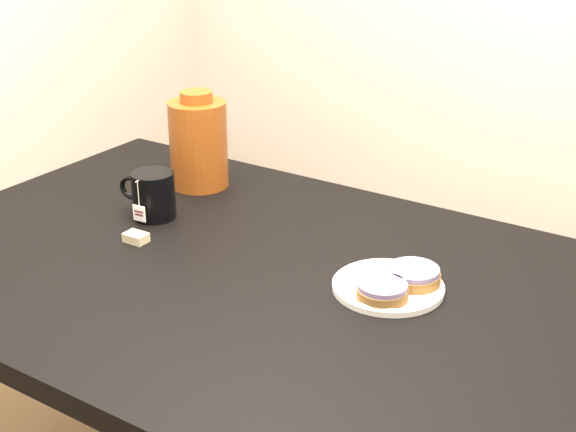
% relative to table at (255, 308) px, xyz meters
% --- Properties ---
extents(table, '(1.40, 0.90, 0.75)m').
position_rel_table_xyz_m(table, '(0.00, 0.00, 0.00)').
color(table, black).
rests_on(table, ground_plane).
extents(plate, '(0.19, 0.19, 0.01)m').
position_rel_table_xyz_m(plate, '(0.24, 0.06, 0.09)').
color(plate, white).
rests_on(plate, table).
extents(bagel_back, '(0.13, 0.13, 0.03)m').
position_rel_table_xyz_m(bagel_back, '(0.27, 0.09, 0.11)').
color(bagel_back, brown).
rests_on(bagel_back, plate).
extents(bagel_front, '(0.12, 0.12, 0.03)m').
position_rel_table_xyz_m(bagel_front, '(0.25, 0.01, 0.11)').
color(bagel_front, brown).
rests_on(bagel_front, plate).
extents(mug, '(0.14, 0.10, 0.10)m').
position_rel_table_xyz_m(mug, '(-0.31, 0.08, 0.13)').
color(mug, black).
rests_on(mug, table).
extents(teabag_pouch, '(0.05, 0.03, 0.02)m').
position_rel_table_xyz_m(teabag_pouch, '(-0.26, -0.03, 0.09)').
color(teabag_pouch, '#C6B793').
rests_on(teabag_pouch, table).
extents(bagel_package, '(0.15, 0.15, 0.22)m').
position_rel_table_xyz_m(bagel_package, '(-0.34, 0.27, 0.19)').
color(bagel_package, '#63290D').
rests_on(bagel_package, table).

